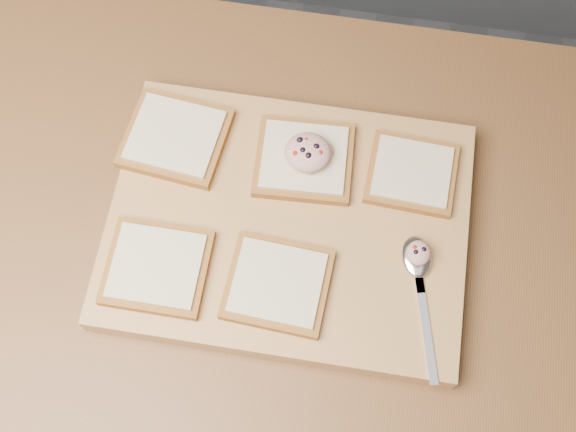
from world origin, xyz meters
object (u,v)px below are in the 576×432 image
(bread_far_center, at_px, (304,160))
(tuna_salad_dollop, at_px, (308,152))
(spoon, at_px, (418,267))
(cutting_board, at_px, (288,225))

(bread_far_center, height_order, tuna_salad_dollop, tuna_salad_dollop)
(spoon, bearing_deg, tuna_salad_dollop, 141.90)
(bread_far_center, xyz_separation_m, spoon, (0.16, -0.12, -0.00))
(cutting_board, relative_size, bread_far_center, 3.48)
(tuna_salad_dollop, xyz_separation_m, spoon, (0.15, -0.12, -0.03))
(cutting_board, xyz_separation_m, bread_far_center, (0.01, 0.08, 0.03))
(cutting_board, distance_m, spoon, 0.17)
(cutting_board, distance_m, bread_far_center, 0.09)
(spoon, bearing_deg, bread_far_center, 142.61)
(tuna_salad_dollop, relative_size, spoon, 0.32)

